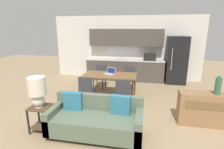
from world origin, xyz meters
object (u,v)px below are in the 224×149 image
at_px(side_table, 41,115).
at_px(dining_chair_near_left, 87,89).
at_px(table_lamp, 37,90).
at_px(credenza, 203,109).
at_px(dining_table, 110,76).
at_px(vase, 218,86).
at_px(couch, 96,119).
at_px(refrigerator, 176,60).
at_px(dining_chair_far_left, 100,75).
at_px(laptop, 110,72).
at_px(dining_chair_near_right, 123,92).
at_px(dining_chair_far_right, 129,77).

xyz_separation_m(side_table, dining_chair_near_left, (0.52, 1.50, 0.11)).
bearing_deg(table_lamp, credenza, 15.74).
height_order(dining_table, vase, vase).
height_order(side_table, table_lamp, table_lamp).
height_order(side_table, credenza, credenza).
bearing_deg(couch, vase, 17.93).
distance_m(refrigerator, dining_table, 3.05).
bearing_deg(dining_chair_far_left, laptop, -49.69).
bearing_deg(side_table, table_lamp, -87.07).
bearing_deg(dining_chair_near_left, couch, 111.56).
height_order(refrigerator, table_lamp, refrigerator).
height_order(refrigerator, credenza, refrigerator).
bearing_deg(dining_chair_near_left, vase, 165.36).
bearing_deg(couch, credenza, 20.29).
bearing_deg(laptop, credenza, -4.37).
height_order(credenza, dining_chair_near_left, dining_chair_near_left).
height_order(refrigerator, vase, refrigerator).
height_order(table_lamp, dining_chair_near_left, table_lamp).
height_order(dining_table, table_lamp, table_lamp).
bearing_deg(refrigerator, vase, -83.93).
bearing_deg(dining_chair_near_right, dining_table, -54.83).
xyz_separation_m(table_lamp, laptop, (1.04, 2.34, -0.16)).
bearing_deg(table_lamp, laptop, 65.97).
distance_m(dining_chair_near_right, dining_chair_far_left, 1.92).
bearing_deg(dining_chair_near_left, side_table, 66.55).
bearing_deg(dining_chair_far_right, credenza, -42.42).
xyz_separation_m(vase, dining_chair_near_right, (-2.12, 0.53, -0.47)).
bearing_deg(vase, refrigerator, 96.07).
height_order(vase, dining_chair_far_right, vase).
bearing_deg(credenza, refrigerator, 92.30).
bearing_deg(dining_table, table_lamp, -114.91).
relative_size(dining_table, dining_chair_far_left, 1.96).
xyz_separation_m(dining_table, laptop, (-0.01, 0.08, 0.11)).
bearing_deg(side_table, dining_chair_near_right, 42.26).
relative_size(dining_table, dining_chair_near_right, 1.96).
height_order(table_lamp, laptop, table_lamp).
xyz_separation_m(dining_table, dining_chair_far_right, (0.55, 0.74, -0.20)).
distance_m(credenza, dining_chair_far_right, 2.77).
bearing_deg(refrigerator, dining_chair_far_right, -144.90).
height_order(side_table, dining_chair_far_right, dining_chair_far_right).
xyz_separation_m(table_lamp, vase, (3.71, 0.95, 0.00)).
xyz_separation_m(vase, dining_chair_far_right, (-2.12, 2.05, -0.47)).
relative_size(table_lamp, vase, 1.58).
bearing_deg(dining_table, refrigerator, 40.53).
height_order(table_lamp, dining_chair_near_right, table_lamp).
bearing_deg(dining_chair_near_right, side_table, 43.06).
height_order(side_table, dining_chair_near_left, dining_chair_near_left).
xyz_separation_m(refrigerator, side_table, (-3.36, -4.21, -0.56)).
height_order(refrigerator, laptop, refrigerator).
height_order(dining_chair_far_left, dining_chair_near_left, same).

